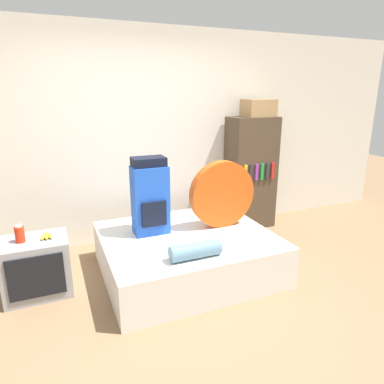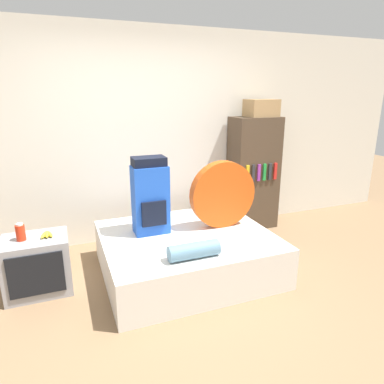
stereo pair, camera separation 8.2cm
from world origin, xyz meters
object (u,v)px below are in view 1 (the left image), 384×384
at_px(television, 37,267).
at_px(bookshelf, 251,173).
at_px(cardboard_box, 258,108).
at_px(backpack, 150,197).
at_px(canister, 20,234).
at_px(tent_bag, 222,194).
at_px(sleeping_roll, 195,250).

relative_size(television, bookshelf, 0.38).
distance_m(bookshelf, cardboard_box, 0.88).
relative_size(backpack, canister, 4.92).
xyz_separation_m(backpack, canister, (-1.22, -0.03, -0.19)).
height_order(tent_bag, sleeping_roll, tent_bag).
distance_m(television, bookshelf, 2.89).
distance_m(backpack, sleeping_roll, 0.80).
relative_size(sleeping_roll, bookshelf, 0.31).
distance_m(sleeping_roll, television, 1.50).
distance_m(sleeping_roll, cardboard_box, 2.35).
distance_m(sleeping_roll, bookshelf, 2.02).
relative_size(tent_bag, canister, 4.47).
height_order(television, bookshelf, bookshelf).
bearing_deg(backpack, television, -178.34).
distance_m(backpack, television, 1.24).
relative_size(tent_bag, bookshelf, 0.47).
bearing_deg(sleeping_roll, television, 152.92).
xyz_separation_m(television, canister, (-0.10, 0.00, 0.35)).
height_order(canister, bookshelf, bookshelf).
height_order(sleeping_roll, cardboard_box, cardboard_box).
bearing_deg(canister, television, -0.20).
xyz_separation_m(backpack, television, (-1.12, -0.03, -0.54)).
bearing_deg(cardboard_box, sleeping_roll, -137.13).
relative_size(tent_bag, cardboard_box, 1.82).
bearing_deg(backpack, cardboard_box, 22.03).
bearing_deg(cardboard_box, bookshelf, 179.65).
xyz_separation_m(bookshelf, cardboard_box, (0.07, -0.00, 0.87)).
xyz_separation_m(backpack, cardboard_box, (1.70, 0.69, 0.83)).
height_order(sleeping_roll, canister, canister).
height_order(backpack, bookshelf, bookshelf).
bearing_deg(bookshelf, tent_bag, -137.12).
bearing_deg(sleeping_roll, bookshelf, 44.27).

